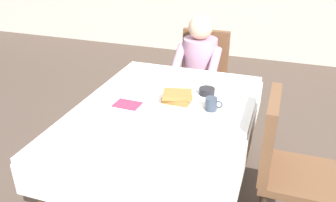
{
  "coord_description": "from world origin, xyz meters",
  "views": [
    {
      "loc": [
        0.67,
        -1.86,
        1.79
      ],
      "look_at": [
        0.02,
        0.03,
        0.79
      ],
      "focal_mm": 37.49,
      "sensor_mm": 36.0,
      "label": 1
    }
  ],
  "objects": [
    {
      "name": "napkin_folded",
      "position": [
        -0.24,
        -0.02,
        0.74
      ],
      "size": [
        0.17,
        0.13,
        0.01
      ],
      "primitive_type": "cube",
      "rotation": [
        0.0,
        0.0,
        -0.04
      ],
      "color": "#8C2D4C",
      "rests_on": "dining_table_main"
    },
    {
      "name": "plate_breakfast",
      "position": [
        0.05,
        0.09,
        0.75
      ],
      "size": [
        0.28,
        0.28,
        0.02
      ],
      "primitive_type": "cylinder",
      "color": "white",
      "rests_on": "dining_table_main"
    },
    {
      "name": "breakfast_stack",
      "position": [
        0.06,
        0.1,
        0.79
      ],
      "size": [
        0.21,
        0.18,
        0.07
      ],
      "color": "#A36B33",
      "rests_on": "plate_breakfast"
    },
    {
      "name": "syrup_pitcher",
      "position": [
        -0.16,
        0.27,
        0.78
      ],
      "size": [
        0.08,
        0.08,
        0.07
      ],
      "color": "silver",
      "rests_on": "dining_table_main"
    },
    {
      "name": "chair_right_side",
      "position": [
        0.77,
        0.0,
        0.53
      ],
      "size": [
        0.45,
        0.44,
        0.93
      ],
      "rotation": [
        0.0,
        0.0,
        -1.57
      ],
      "color": "brown",
      "rests_on": "ground"
    },
    {
      "name": "bowl_butter",
      "position": [
        0.21,
        0.31,
        0.76
      ],
      "size": [
        0.11,
        0.11,
        0.04
      ],
      "primitive_type": "cylinder",
      "color": "black",
      "rests_on": "dining_table_main"
    },
    {
      "name": "knife_right_of_plate",
      "position": [
        0.24,
        0.07,
        0.74
      ],
      "size": [
        0.03,
        0.2,
        0.0
      ],
      "primitive_type": "cube",
      "rotation": [
        0.0,
        0.0,
        1.65
      ],
      "color": "silver",
      "rests_on": "dining_table_main"
    },
    {
      "name": "fork_left_of_plate",
      "position": [
        -0.14,
        0.07,
        0.74
      ],
      "size": [
        0.02,
        0.18,
        0.0
      ],
      "primitive_type": "cube",
      "rotation": [
        0.0,
        0.0,
        1.62
      ],
      "color": "silver",
      "rests_on": "dining_table_main"
    },
    {
      "name": "diner_person",
      "position": [
        -0.02,
        1.01,
        0.67
      ],
      "size": [
        0.4,
        0.43,
        1.12
      ],
      "rotation": [
        0.0,
        0.0,
        3.14
      ],
      "color": "#B2849E",
      "rests_on": "ground"
    },
    {
      "name": "dining_table_main",
      "position": [
        0.0,
        0.0,
        0.65
      ],
      "size": [
        1.12,
        1.52,
        0.74
      ],
      "color": "white",
      "rests_on": "ground"
    },
    {
      "name": "chair_diner",
      "position": [
        -0.02,
        1.17,
        0.53
      ],
      "size": [
        0.44,
        0.45,
        0.93
      ],
      "rotation": [
        0.0,
        0.0,
        3.14
      ],
      "color": "brown",
      "rests_on": "ground"
    },
    {
      "name": "cup_coffee",
      "position": [
        0.29,
        0.09,
        0.78
      ],
      "size": [
        0.11,
        0.08,
        0.08
      ],
      "color": "#333D4C",
      "rests_on": "dining_table_main"
    },
    {
      "name": "spoon_near_edge",
      "position": [
        0.09,
        -0.25,
        0.74
      ],
      "size": [
        0.15,
        0.03,
        0.0
      ],
      "primitive_type": "cube",
      "rotation": [
        0.0,
        0.0,
        -0.12
      ],
      "color": "silver",
      "rests_on": "dining_table_main"
    },
    {
      "name": "ground_plane",
      "position": [
        0.0,
        0.0,
        0.0
      ],
      "size": [
        14.0,
        14.0,
        0.0
      ],
      "primitive_type": "plane",
      "color": "brown"
    }
  ]
}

